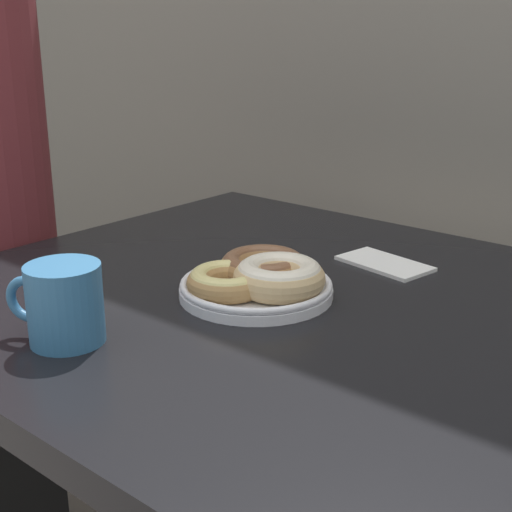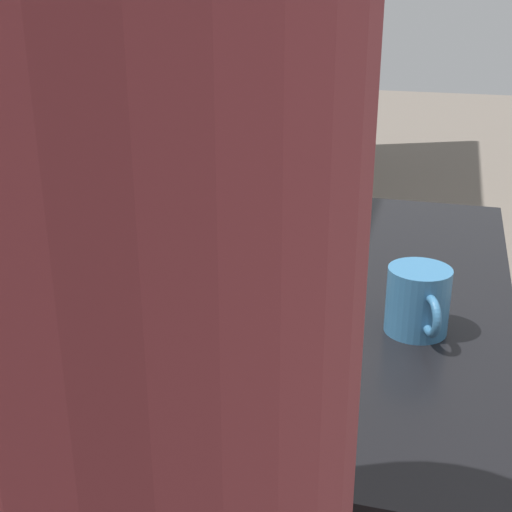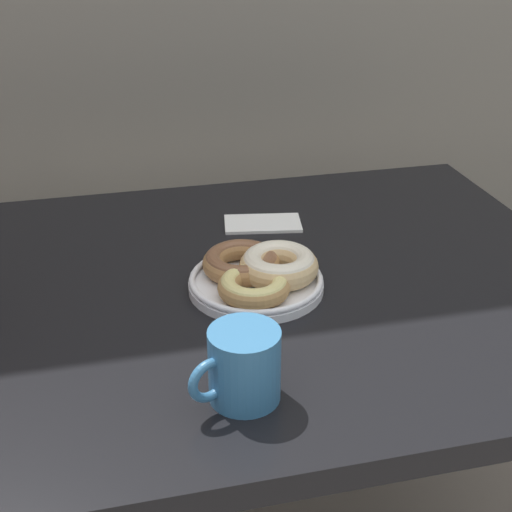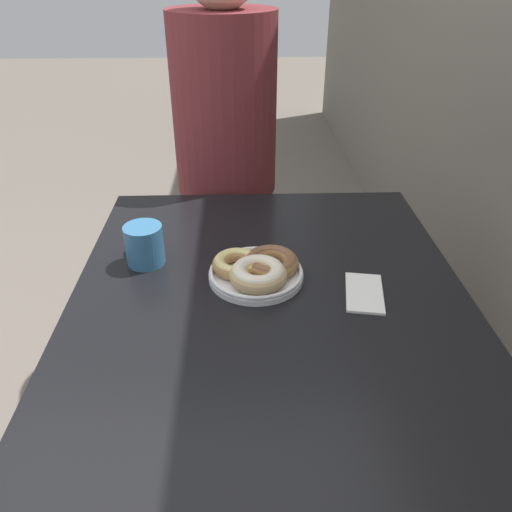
% 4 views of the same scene
% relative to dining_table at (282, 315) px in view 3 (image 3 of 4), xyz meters
% --- Properties ---
extents(dining_table, '(1.04, 0.88, 0.71)m').
position_rel_dining_table_xyz_m(dining_table, '(0.00, 0.00, 0.00)').
color(dining_table, black).
rests_on(dining_table, ground_plane).
extents(donut_plate, '(0.23, 0.23, 0.06)m').
position_rel_dining_table_xyz_m(donut_plate, '(-0.05, -0.03, 0.10)').
color(donut_plate, white).
rests_on(donut_plate, dining_table).
extents(coffee_mug, '(0.12, 0.09, 0.10)m').
position_rel_dining_table_xyz_m(coffee_mug, '(-0.13, -0.29, 0.13)').
color(coffee_mug, teal).
rests_on(coffee_mug, dining_table).
extents(napkin, '(0.16, 0.10, 0.01)m').
position_rel_dining_table_xyz_m(napkin, '(0.02, 0.21, 0.08)').
color(napkin, white).
rests_on(napkin, dining_table).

